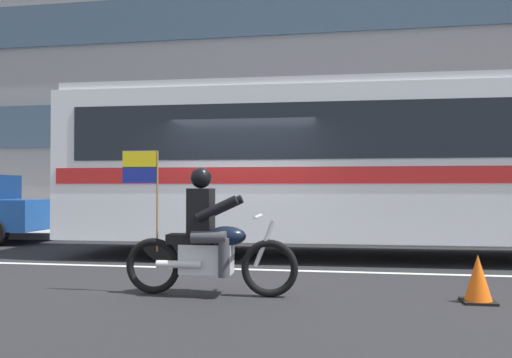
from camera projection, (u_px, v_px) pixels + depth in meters
ground_plane at (243, 264)px, 8.93m from camera, size 60.00×60.00×0.00m
sidewalk_curb at (279, 234)px, 13.96m from camera, size 28.00×3.80×0.15m
lane_center_stripe at (236, 269)px, 8.34m from camera, size 26.60×0.14×0.01m
office_building_facade at (288, 77)px, 16.30m from camera, size 28.00×0.89×9.63m
transit_bus at (371, 158)px, 9.78m from camera, size 11.59×2.90×3.22m
motorcycle_with_rider at (208, 241)px, 6.32m from camera, size 2.20×0.64×1.78m
fire_hydrant at (73, 218)px, 13.87m from camera, size 0.22×0.30×0.75m
traffic_cone at (478, 280)px, 5.91m from camera, size 0.36×0.36×0.55m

